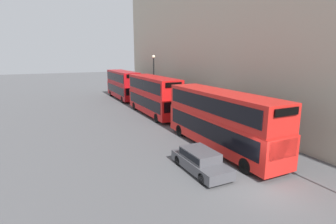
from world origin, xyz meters
name	(u,v)px	position (x,y,z in m)	size (l,w,h in m)	color
ground_plane	(262,188)	(0.00, 0.00, 0.00)	(200.00, 200.00, 0.00)	#515154
bus_leading	(220,118)	(1.60, 5.90, 2.41)	(2.59, 11.49, 4.37)	red
bus_second_in_queue	(154,94)	(1.60, 18.75, 2.47)	(2.59, 10.47, 4.50)	red
bus_third_in_queue	(123,84)	(1.60, 31.50, 2.44)	(2.59, 10.42, 4.43)	#A80F14
car_dark_sedan	(200,160)	(-1.80, 3.25, 0.71)	(1.78, 4.44, 1.34)	#47474C
street_lamp	(154,75)	(3.73, 23.71, 4.25)	(0.44, 0.44, 6.94)	black
pedestrian	(272,145)	(4.26, 3.36, 0.73)	(0.36, 0.36, 1.59)	maroon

